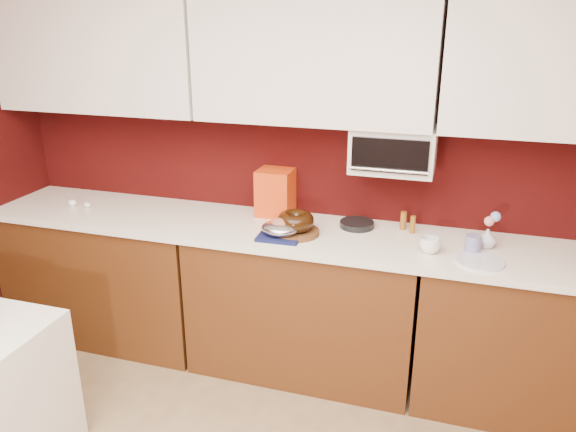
{
  "coord_description": "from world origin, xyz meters",
  "views": [
    {
      "loc": [
        0.79,
        -0.94,
        2.09
      ],
      "look_at": [
        -0.07,
        1.84,
        1.02
      ],
      "focal_mm": 35.0,
      "sensor_mm": 36.0,
      "label": 1
    }
  ],
  "objects_px": {
    "coffee_mug": "(430,244)",
    "blue_jar": "(473,244)",
    "bundt_cake": "(296,221)",
    "pandoro_box": "(275,192)",
    "toaster_oven": "(394,149)",
    "flower_vase": "(487,237)",
    "foil_ham_nest": "(280,228)"
  },
  "relations": [
    {
      "from": "toaster_oven",
      "to": "blue_jar",
      "type": "distance_m",
      "value": 0.66
    },
    {
      "from": "blue_jar",
      "to": "coffee_mug",
      "type": "bearing_deg",
      "value": -162.49
    },
    {
      "from": "coffee_mug",
      "to": "pandoro_box",
      "type": "bearing_deg",
      "value": 161.53
    },
    {
      "from": "flower_vase",
      "to": "pandoro_box",
      "type": "bearing_deg",
      "value": 172.85
    },
    {
      "from": "pandoro_box",
      "to": "blue_jar",
      "type": "xyz_separation_m",
      "value": [
        1.16,
        -0.25,
        -0.09
      ]
    },
    {
      "from": "pandoro_box",
      "to": "flower_vase",
      "type": "height_order",
      "value": "pandoro_box"
    },
    {
      "from": "blue_jar",
      "to": "pandoro_box",
      "type": "bearing_deg",
      "value": 167.84
    },
    {
      "from": "bundt_cake",
      "to": "foil_ham_nest",
      "type": "relative_size",
      "value": 0.99
    },
    {
      "from": "toaster_oven",
      "to": "flower_vase",
      "type": "bearing_deg",
      "value": -10.9
    },
    {
      "from": "foil_ham_nest",
      "to": "blue_jar",
      "type": "height_order",
      "value": "blue_jar"
    },
    {
      "from": "bundt_cake",
      "to": "pandoro_box",
      "type": "distance_m",
      "value": 0.35
    },
    {
      "from": "coffee_mug",
      "to": "bundt_cake",
      "type": "bearing_deg",
      "value": 176.78
    },
    {
      "from": "toaster_oven",
      "to": "coffee_mug",
      "type": "height_order",
      "value": "toaster_oven"
    },
    {
      "from": "coffee_mug",
      "to": "blue_jar",
      "type": "distance_m",
      "value": 0.22
    },
    {
      "from": "blue_jar",
      "to": "flower_vase",
      "type": "height_order",
      "value": "flower_vase"
    },
    {
      "from": "pandoro_box",
      "to": "coffee_mug",
      "type": "height_order",
      "value": "pandoro_box"
    },
    {
      "from": "bundt_cake",
      "to": "coffee_mug",
      "type": "height_order",
      "value": "bundt_cake"
    },
    {
      "from": "toaster_oven",
      "to": "flower_vase",
      "type": "xyz_separation_m",
      "value": [
        0.53,
        -0.1,
        -0.42
      ]
    },
    {
      "from": "bundt_cake",
      "to": "flower_vase",
      "type": "distance_m",
      "value": 1.03
    },
    {
      "from": "flower_vase",
      "to": "bundt_cake",
      "type": "bearing_deg",
      "value": -173.24
    },
    {
      "from": "pandoro_box",
      "to": "foil_ham_nest",
      "type": "bearing_deg",
      "value": -67.33
    },
    {
      "from": "coffee_mug",
      "to": "flower_vase",
      "type": "xyz_separation_m",
      "value": [
        0.28,
        0.16,
        0.01
      ]
    },
    {
      "from": "pandoro_box",
      "to": "toaster_oven",
      "type": "bearing_deg",
      "value": -3.66
    },
    {
      "from": "toaster_oven",
      "to": "coffee_mug",
      "type": "bearing_deg",
      "value": -46.8
    },
    {
      "from": "blue_jar",
      "to": "flower_vase",
      "type": "bearing_deg",
      "value": 53.59
    },
    {
      "from": "coffee_mug",
      "to": "blue_jar",
      "type": "height_order",
      "value": "coffee_mug"
    },
    {
      "from": "bundt_cake",
      "to": "foil_ham_nest",
      "type": "xyz_separation_m",
      "value": [
        -0.07,
        -0.07,
        -0.02
      ]
    },
    {
      "from": "pandoro_box",
      "to": "coffee_mug",
      "type": "bearing_deg",
      "value": -17.88
    },
    {
      "from": "foil_ham_nest",
      "to": "flower_vase",
      "type": "distance_m",
      "value": 1.11
    },
    {
      "from": "toaster_oven",
      "to": "pandoro_box",
      "type": "height_order",
      "value": "toaster_oven"
    },
    {
      "from": "flower_vase",
      "to": "blue_jar",
      "type": "bearing_deg",
      "value": -126.41
    },
    {
      "from": "coffee_mug",
      "to": "blue_jar",
      "type": "xyz_separation_m",
      "value": [
        0.21,
        0.07,
        -0.0
      ]
    }
  ]
}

